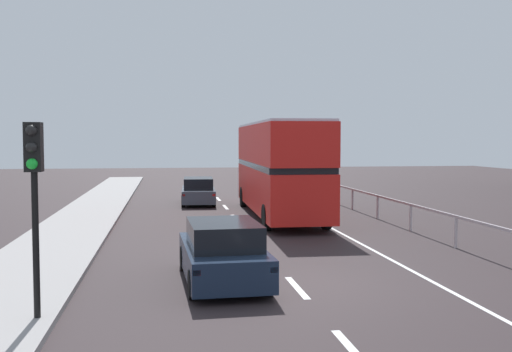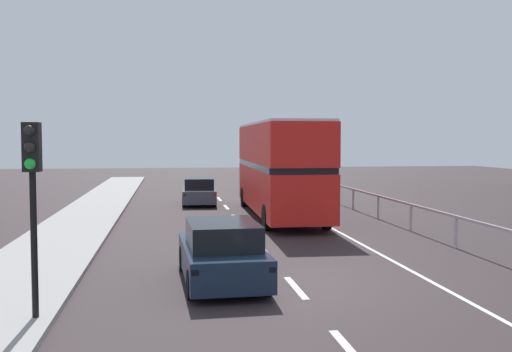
% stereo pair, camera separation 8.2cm
% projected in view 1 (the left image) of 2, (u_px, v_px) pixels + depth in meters
% --- Properties ---
extents(ground_plane, '(75.02, 120.00, 0.10)m').
position_uv_depth(ground_plane, '(293.00, 285.00, 14.14)').
color(ground_plane, '#2D2426').
extents(near_sidewalk_kerb, '(2.90, 80.00, 0.14)m').
position_uv_depth(near_sidewalk_kerb, '(8.00, 291.00, 13.16)').
color(near_sidewalk_kerb, gray).
rests_on(near_sidewalk_kerb, ground).
extents(lane_paint_markings, '(3.49, 46.00, 0.01)m').
position_uv_depth(lane_paint_markings, '(297.00, 228.00, 22.90)').
color(lane_paint_markings, silver).
rests_on(lane_paint_markings, ground).
extents(bridge_side_railing, '(0.10, 42.00, 1.04)m').
position_uv_depth(bridge_side_railing, '(393.00, 204.00, 23.88)').
color(bridge_side_railing, '#B9AAAE').
rests_on(bridge_side_railing, ground).
extents(double_decker_bus_red, '(2.78, 11.22, 4.18)m').
position_uv_depth(double_decker_bus_red, '(279.00, 166.00, 26.32)').
color(double_decker_bus_red, red).
rests_on(double_decker_bus_red, ground).
extents(hatchback_car_near, '(1.97, 4.32, 1.49)m').
position_uv_depth(hatchback_car_near, '(223.00, 253.00, 14.17)').
color(hatchback_car_near, '#162339').
rests_on(hatchback_car_near, ground).
extents(traffic_signal_pole, '(0.30, 0.42, 3.60)m').
position_uv_depth(traffic_signal_pole, '(34.00, 172.00, 10.76)').
color(traffic_signal_pole, black).
rests_on(traffic_signal_pole, near_sidewalk_kerb).
extents(sedan_car_ahead, '(1.91, 4.64, 1.41)m').
position_uv_depth(sedan_car_ahead, '(198.00, 191.00, 31.70)').
color(sedan_car_ahead, '#414957').
rests_on(sedan_car_ahead, ground).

